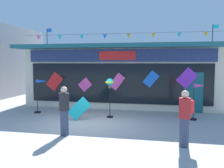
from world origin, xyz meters
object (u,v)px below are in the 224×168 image
Objects in this scene: kite_shop_building at (124,75)px; person_near_camera at (185,117)px; wind_spinner_left at (110,86)px; wind_spinner_far_left at (40,91)px; person_mid_plaza at (64,111)px; wind_spinner_center_left at (197,94)px; display_kite_on_ground at (79,108)px.

kite_shop_building is 6.53× the size of person_near_camera.
wind_spinner_left is at bearing -90.11° from kite_shop_building.
person_mid_plaza is (2.61, -3.27, -0.22)m from wind_spinner_far_left.
person_near_camera and person_mid_plaza have the same top height.
kite_shop_building reaches higher than wind_spinner_center_left.
wind_spinner_far_left is 3.60m from wind_spinner_left.
display_kite_on_ground is (2.38, -1.07, -0.57)m from wind_spinner_far_left.
wind_spinner_far_left is 7.47m from person_near_camera.
person_mid_plaza is 1.78× the size of display_kite_on_ground.
person_mid_plaza is at bearing -97.71° from kite_shop_building.
wind_spinner_far_left is at bearing 175.15° from wind_spinner_left.
person_near_camera is at bearing -9.00° from person_mid_plaza.
wind_spinner_center_left is at bearing 4.05° from wind_spinner_left.
person_near_camera is at bearing -68.44° from kite_shop_building.
wind_spinner_center_left is (7.35, -0.03, 0.05)m from wind_spinner_far_left.
wind_spinner_left is 3.80m from wind_spinner_center_left.
display_kite_on_ground is (-4.97, -1.03, -0.61)m from wind_spinner_center_left.
display_kite_on_ground is at bearing -147.21° from wind_spinner_left.
wind_spinner_far_left is 0.98× the size of person_near_camera.
wind_spinner_far_left is at bearing -167.54° from person_near_camera.
person_mid_plaza is 2.24m from display_kite_on_ground.
wind_spinner_far_left reaches higher than display_kite_on_ground.
kite_shop_building reaches higher than wind_spinner_left.
person_near_camera is at bearing -31.60° from display_kite_on_ground.
person_near_camera is (2.96, -3.32, -0.53)m from wind_spinner_left.
wind_spinner_left is 1.87× the size of display_kite_on_ground.
person_mid_plaza is (-3.92, 0.35, -0.03)m from person_near_camera.
wind_spinner_far_left is 1.04× the size of wind_spinner_center_left.
kite_shop_building is 5.45m from wind_spinner_center_left.
wind_spinner_left is at bearing -175.95° from wind_spinner_center_left.
kite_shop_building reaches higher than wind_spinner_far_left.
wind_spinner_center_left is 5.74m from person_mid_plaza.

